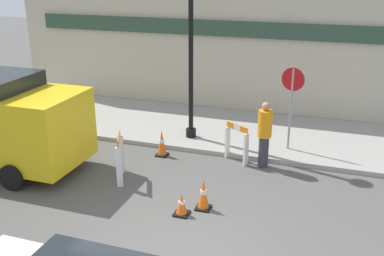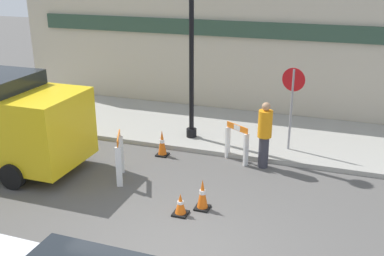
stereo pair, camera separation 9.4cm
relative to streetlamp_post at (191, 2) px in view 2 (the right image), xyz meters
name	(u,v)px [view 2 (the right image)]	position (x,y,z in m)	size (l,w,h in m)	color
sidewalk_slab	(252,133)	(1.54, 1.03, -3.75)	(18.00, 3.70, 0.12)	#9E9B93
storefront_facade	(269,32)	(1.54, 2.96, -1.06)	(18.00, 0.22, 5.50)	#BCB29E
streetlamp_post	(191,2)	(0.00, 0.00, 0.00)	(0.44, 0.44, 5.79)	black
stop_sign	(292,96)	(2.72, 0.01, -2.22)	(0.59, 0.16, 2.18)	gray
barricade_0	(120,156)	(-0.75, -2.84, -3.23)	(0.44, 0.76, 1.10)	white
barricade_1	(237,142)	(1.55, -0.96, -3.29)	(0.68, 0.49, 0.99)	white
traffic_cone_0	(202,195)	(1.47, -3.49, -3.49)	(0.30, 0.30, 0.66)	black
traffic_cone_1	(180,205)	(1.12, -3.86, -3.59)	(0.30, 0.30, 0.47)	black
traffic_cone_2	(162,143)	(-0.38, -1.24, -3.47)	(0.30, 0.30, 0.70)	black
person_worker	(265,133)	(2.25, -1.06, -2.92)	(0.47, 0.47, 1.67)	#33333D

